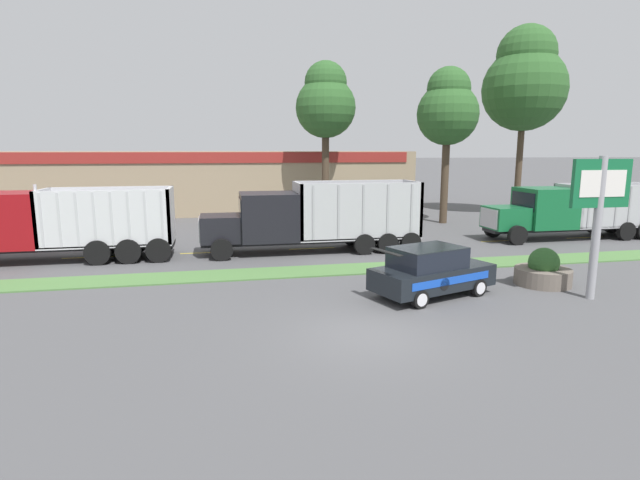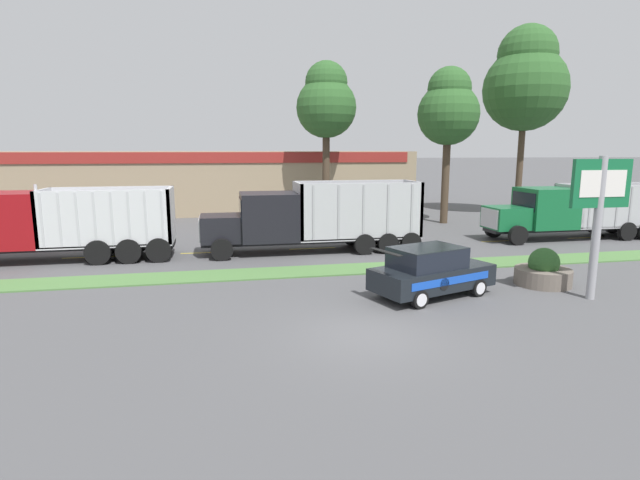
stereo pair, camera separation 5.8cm
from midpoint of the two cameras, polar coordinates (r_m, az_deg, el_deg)
ground_plane at (r=14.07m, az=5.36°, el=-10.71°), size 600.00×600.00×0.00m
grass_verge at (r=20.95m, az=-0.56°, el=-3.55°), size 120.00×1.87×0.06m
centre_line_2 at (r=26.14m, az=-24.97°, el=-1.80°), size 2.40×0.14×0.01m
centre_line_3 at (r=25.42m, az=-13.05°, el=-1.42°), size 2.40×0.14×0.01m
centre_line_4 at (r=25.83m, az=-0.99°, el=-0.96°), size 2.40×0.14×0.01m
centre_line_5 at (r=27.33m, az=10.20°, el=-0.50°), size 2.40×0.14×0.01m
centre_line_6 at (r=29.75m, az=19.91°, el=-0.09°), size 2.40×0.14×0.01m
centre_line_7 at (r=32.88m, az=27.97°, el=0.25°), size 2.40×0.14×0.01m
dump_truck_lead at (r=24.68m, az=-3.05°, el=2.20°), size 10.83×2.81×3.47m
dump_truck_mid at (r=31.61m, az=25.88°, el=2.85°), size 10.91×2.75×3.48m
dump_truck_trail at (r=25.91m, az=-29.97°, el=1.33°), size 10.53×2.74×3.57m
rally_car at (r=17.73m, az=12.46°, el=-3.50°), size 4.71×3.17×1.79m
store_sign_post at (r=18.99m, az=29.23°, el=3.85°), size 2.14×0.28×4.84m
stone_planter at (r=20.64m, az=24.07°, el=-3.31°), size 2.05×2.05×1.42m
store_building_backdrop at (r=44.44m, az=-12.98°, el=6.68°), size 33.55×12.10×4.92m
tree_behind_left at (r=42.24m, az=22.33°, el=16.46°), size 6.22×6.22×14.20m
tree_behind_centre at (r=37.14m, az=0.60°, el=15.45°), size 4.33×4.33×11.29m
tree_behind_right at (r=35.70m, az=14.36°, el=14.31°), size 4.14×4.14×10.52m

